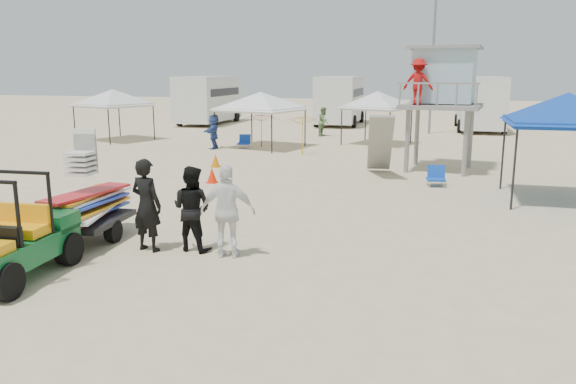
% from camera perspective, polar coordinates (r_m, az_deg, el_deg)
% --- Properties ---
extents(ground, '(140.00, 140.00, 0.00)m').
position_cam_1_polar(ground, '(8.34, -8.61, -12.82)').
color(ground, beige).
rests_on(ground, ground).
extents(utility_cart, '(1.30, 2.41, 1.79)m').
position_cam_1_polar(utility_cart, '(10.66, -26.60, -3.69)').
color(utility_cart, '#0D5626').
rests_on(utility_cart, ground).
extents(surf_trailer, '(1.31, 2.31, 2.08)m').
position_cam_1_polar(surf_trailer, '(12.45, -19.66, -0.92)').
color(surf_trailer, black).
rests_on(surf_trailer, ground).
extents(man_left, '(0.76, 0.58, 1.86)m').
position_cam_1_polar(man_left, '(11.41, -14.18, -1.30)').
color(man_left, black).
rests_on(man_left, ground).
extents(man_mid, '(0.93, 0.78, 1.71)m').
position_cam_1_polar(man_mid, '(11.28, -9.75, -1.66)').
color(man_mid, black).
rests_on(man_mid, ground).
extents(man_right, '(1.11, 0.60, 1.80)m').
position_cam_1_polar(man_right, '(10.73, -6.13, -2.00)').
color(man_right, white).
rests_on(man_right, ground).
extents(lifeguard_tower, '(3.05, 3.05, 4.31)m').
position_cam_1_polar(lifeguard_tower, '(21.11, 15.24, 10.86)').
color(lifeguard_tower, gray).
rests_on(lifeguard_tower, ground).
extents(canopy_blue, '(2.97, 2.97, 3.38)m').
position_cam_1_polar(canopy_blue, '(16.93, 26.61, 8.53)').
color(canopy_blue, black).
rests_on(canopy_blue, ground).
extents(canopy_white_a, '(4.02, 4.02, 3.01)m').
position_cam_1_polar(canopy_white_a, '(26.69, -2.80, 9.81)').
color(canopy_white_a, black).
rests_on(canopy_white_a, ground).
extents(canopy_white_b, '(3.90, 3.90, 3.05)m').
position_cam_1_polar(canopy_white_b, '(30.93, -17.39, 9.66)').
color(canopy_white_b, black).
rests_on(canopy_white_b, ground).
extents(canopy_white_c, '(3.50, 3.50, 3.02)m').
position_cam_1_polar(canopy_white_c, '(28.21, 9.10, 9.80)').
color(canopy_white_c, black).
rests_on(canopy_white_c, ground).
extents(umbrella_a, '(2.04, 2.07, 1.61)m').
position_cam_1_polar(umbrella_a, '(27.01, -2.73, 6.30)').
color(umbrella_a, red).
rests_on(umbrella_a, ground).
extents(umbrella_b, '(2.14, 2.17, 1.71)m').
position_cam_1_polar(umbrella_b, '(24.25, 1.47, 5.79)').
color(umbrella_b, gold).
rests_on(umbrella_b, ground).
extents(cone_near, '(0.34, 0.34, 0.50)m').
position_cam_1_polar(cone_near, '(21.35, -7.38, 3.20)').
color(cone_near, orange).
rests_on(cone_near, ground).
extents(cone_far, '(0.34, 0.34, 0.50)m').
position_cam_1_polar(cone_far, '(18.27, -7.73, 1.70)').
color(cone_far, '#F82507').
rests_on(cone_far, ground).
extents(beach_chair_a, '(0.62, 0.67, 0.64)m').
position_cam_1_polar(beach_chair_a, '(26.68, -4.48, 5.14)').
color(beach_chair_a, '#1038AE').
rests_on(beach_chair_a, ground).
extents(beach_chair_b, '(0.62, 0.66, 0.64)m').
position_cam_1_polar(beach_chair_b, '(18.23, 14.80, 1.59)').
color(beach_chair_b, '#1043B7').
rests_on(beach_chair_b, ground).
extents(rv_far_left, '(2.64, 6.80, 3.25)m').
position_cam_1_polar(rv_far_left, '(39.92, -8.08, 9.48)').
color(rv_far_left, silver).
rests_on(rv_far_left, ground).
extents(rv_mid_left, '(2.65, 6.50, 3.25)m').
position_cam_1_polar(rv_mid_left, '(38.96, 5.32, 9.48)').
color(rv_mid_left, silver).
rests_on(rv_mid_left, ground).
extents(rv_mid_right, '(2.64, 7.00, 3.25)m').
position_cam_1_polar(rv_mid_right, '(37.11, 18.97, 8.77)').
color(rv_mid_right, silver).
rests_on(rv_mid_right, ground).
extents(light_pole_left, '(0.14, 0.14, 8.00)m').
position_cam_1_polar(light_pole_left, '(33.96, 14.47, 12.51)').
color(light_pole_left, slate).
rests_on(light_pole_left, ground).
extents(distant_beachgoers, '(18.82, 10.64, 1.69)m').
position_cam_1_polar(distant_beachgoers, '(29.08, 3.97, 6.70)').
color(distant_beachgoers, '#5E814D').
rests_on(distant_beachgoers, ground).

